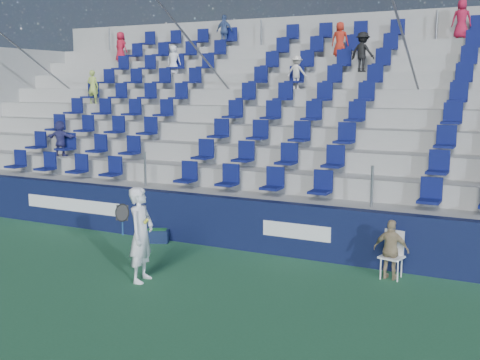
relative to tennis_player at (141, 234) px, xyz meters
The scene contains 7 objects.
ground 1.12m from the tennis_player, 13.72° to the right, with size 70.00×70.00×0.00m, color #2D6943.
sponsor_wall 3.08m from the tennis_player, 78.64° to the left, with size 24.00×0.32×1.20m.
grandstand 8.21m from the tennis_player, 85.76° to the left, with size 24.00×8.17×6.63m.
tennis_player is the anchor object (origin of this frame).
line_judge_chair 5.00m from the tennis_player, 30.10° to the left, with size 0.50×0.51×0.95m.
line_judge 4.93m from the tennis_player, 28.60° to the left, with size 0.70×0.29×1.20m, color tan.
ball_bin 3.09m from the tennis_player, 119.46° to the left, with size 0.68×0.58×0.32m.
Camera 1 is at (6.32, -9.09, 3.79)m, focal length 45.00 mm.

